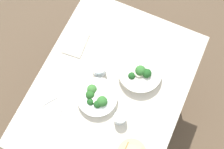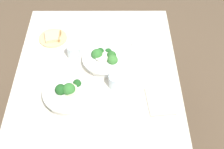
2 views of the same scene
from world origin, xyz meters
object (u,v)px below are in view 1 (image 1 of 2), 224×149
water_glass_center (99,69)px  fork_by_near_bowl (50,101)px  broccoli_bowl_near (97,97)px  table_knife_left (92,20)px  broccoli_bowl_far (140,73)px  fork_by_far_bowl (61,111)px  water_glass_side (120,118)px  table_knife_right (113,51)px  napkin_folded_upper (76,44)px

water_glass_center → fork_by_near_bowl: water_glass_center is taller
broccoli_bowl_near → table_knife_left: 0.56m
broccoli_bowl_far → fork_by_far_bowl: size_ratio=2.95×
broccoli_bowl_near → table_knife_left: bearing=-150.5°
fork_by_near_bowl → table_knife_left: bearing=33.2°
water_glass_side → table_knife_left: 0.72m
water_glass_side → table_knife_right: (-0.40, -0.23, -0.04)m
fork_by_far_bowl → fork_by_near_bowl: (-0.03, -0.09, 0.00)m
broccoli_bowl_far → fork_by_far_bowl: bearing=-39.9°
broccoli_bowl_near → water_glass_center: 0.18m
water_glass_center → table_knife_left: (-0.32, -0.21, -0.04)m
napkin_folded_upper → water_glass_center: bearing=64.0°
fork_by_near_bowl → napkin_folded_upper: size_ratio=0.53×
water_glass_side → table_knife_left: size_ratio=0.41×
fork_by_far_bowl → broccoli_bowl_near: bearing=129.9°
broccoli_bowl_near → napkin_folded_upper: (-0.28, -0.30, -0.03)m
fork_by_far_bowl → fork_by_near_bowl: size_ratio=0.98×
water_glass_center → broccoli_bowl_far: bearing=109.2°
broccoli_bowl_far → table_knife_left: (-0.23, -0.46, -0.03)m
table_knife_right → fork_by_far_bowl: bearing=167.3°
water_glass_side → table_knife_right: water_glass_side is taller
table_knife_left → water_glass_center: bearing=146.3°
water_glass_side → fork_by_far_bowl: bearing=-74.0°
water_glass_side → fork_by_near_bowl: (0.07, -0.44, -0.04)m
broccoli_bowl_near → fork_by_far_bowl: broccoli_bowl_near is taller
broccoli_bowl_near → water_glass_center: size_ratio=3.04×
broccoli_bowl_far → table_knife_right: broccoli_bowl_far is taller
napkin_folded_upper → water_glass_side: bearing=54.4°
fork_by_far_bowl → fork_by_near_bowl: 0.09m
water_glass_center → napkin_folded_upper: size_ratio=0.46×
table_knife_left → table_knife_right: (0.15, 0.23, 0.00)m
fork_by_near_bowl → table_knife_left: 0.62m
fork_by_near_bowl → napkin_folded_upper: 0.42m
water_glass_side → napkin_folded_upper: 0.59m
broccoli_bowl_far → water_glass_center: 0.26m
broccoli_bowl_far → napkin_folded_upper: 0.48m
water_glass_side → water_glass_center: bearing=-132.8°
fork_by_far_bowl → fork_by_near_bowl: bearing=-110.0°
water_glass_center → fork_by_far_bowl: size_ratio=0.88×
water_glass_center → table_knife_left: bearing=-146.4°
broccoli_bowl_far → table_knife_left: bearing=-116.8°
broccoli_bowl_far → table_knife_right: (-0.08, -0.23, -0.03)m
broccoli_bowl_far → water_glass_side: (0.32, 0.00, 0.00)m
table_knife_left → napkin_folded_upper: bearing=107.5°
water_glass_center → water_glass_side: size_ratio=1.05×
water_glass_side → fork_by_far_bowl: 0.37m
table_knife_right → fork_by_near_bowl: bearing=156.9°
broccoli_bowl_near → table_knife_left: (-0.49, -0.28, -0.03)m
table_knife_left → fork_by_far_bowl: bearing=122.0°
broccoli_bowl_near → water_glass_center: (-0.17, -0.07, 0.01)m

